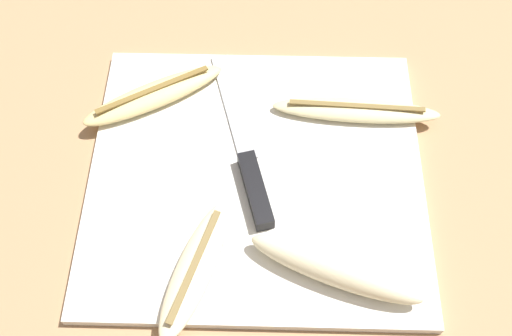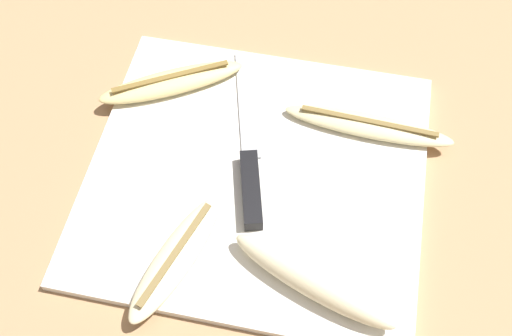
% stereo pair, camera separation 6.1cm
% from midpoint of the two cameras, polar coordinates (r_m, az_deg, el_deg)
% --- Properties ---
extents(ground_plane, '(4.00, 4.00, 0.00)m').
position_cam_midpoint_polar(ground_plane, '(0.69, 2.53, -1.14)').
color(ground_plane, tan).
extents(cutting_board, '(0.38, 0.35, 0.01)m').
position_cam_midpoint_polar(cutting_board, '(0.68, 2.55, -0.89)').
color(cutting_board, white).
rests_on(cutting_board, ground_plane).
extents(knife, '(0.09, 0.25, 0.02)m').
position_cam_midpoint_polar(knife, '(0.67, 2.26, -0.14)').
color(knife, black).
rests_on(knife, cutting_board).
extents(banana_soft_right, '(0.20, 0.04, 0.02)m').
position_cam_midpoint_polar(banana_soft_right, '(0.72, 13.05, 3.79)').
color(banana_soft_right, beige).
rests_on(banana_soft_right, cutting_board).
extents(banana_golden_short, '(0.18, 0.12, 0.02)m').
position_cam_midpoint_polar(banana_golden_short, '(0.74, -5.72, 7.98)').
color(banana_golden_short, '#EDD689').
rests_on(banana_golden_short, cutting_board).
extents(banana_bright_far, '(0.18, 0.10, 0.03)m').
position_cam_midpoint_polar(banana_bright_far, '(0.61, 8.37, -10.75)').
color(banana_bright_far, beige).
rests_on(banana_bright_far, cutting_board).
extents(banana_pale_long, '(0.09, 0.16, 0.02)m').
position_cam_midpoint_polar(banana_pale_long, '(0.62, -4.80, -8.68)').
color(banana_pale_long, beige).
rests_on(banana_pale_long, cutting_board).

